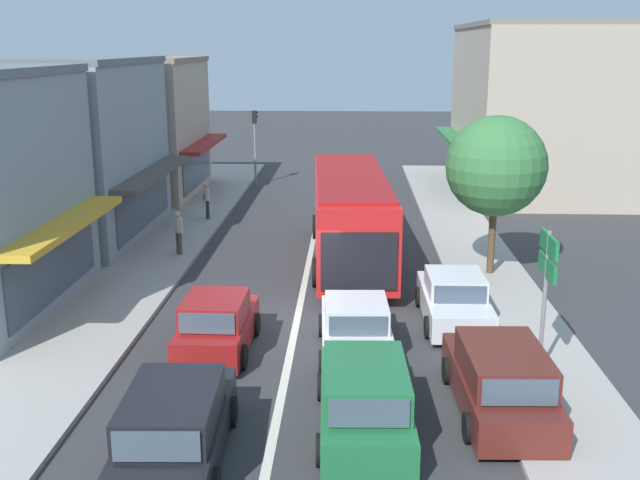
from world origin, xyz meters
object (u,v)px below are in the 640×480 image
Objects in this scene: parked_wagon_kerb_front at (500,381)px; parked_sedan_kerb_second at (454,300)px; hatchback_behind_bus_mid at (217,326)px; directional_road_sign at (547,269)px; city_bus at (350,211)px; pedestrian_browsing_midblock at (178,230)px; sedan_adjacent_lane_trail at (356,330)px; wagon_queue_gap_filler at (176,427)px; street_tree_right at (496,166)px; wagon_queue_far_back at (364,399)px; traffic_light_downstreet at (255,135)px; pedestrian_with_handbag_near at (207,198)px.

parked_wagon_kerb_front is 1.08× the size of parked_sedan_kerb_second.
directional_road_sign is at bearing -8.66° from hatchback_behind_bus_mid.
city_bus is 6.42m from pedestrian_browsing_midblock.
hatchback_behind_bus_mid reaches higher than sedan_adjacent_lane_trail.
directional_road_sign is (7.79, 4.12, 1.96)m from wagon_queue_gap_filler.
wagon_queue_gap_filler is at bearing -122.87° from sedan_adjacent_lane_trail.
city_bus is 2.94× the size of hatchback_behind_bus_mid.
wagon_queue_gap_filler is at bearing -103.10° from city_bus.
pedestrian_browsing_midblock is at bearing 129.30° from parked_wagon_kerb_front.
pedestrian_browsing_midblock is at bearing 108.89° from hatchback_behind_bus_mid.
parked_wagon_kerb_front is at bearing -24.68° from hatchback_behind_bus_mid.
wagon_queue_far_back is at bearing -112.27° from street_tree_right.
traffic_light_downstreet reaches higher than directional_road_sign.
wagon_queue_far_back is 5.43m from directional_road_sign.
city_bus is 15.93m from traffic_light_downstreet.
sedan_adjacent_lane_trail is 1.02× the size of traffic_light_downstreet.
directional_road_sign is (4.22, 2.81, 1.96)m from wagon_queue_far_back.
street_tree_right is at bearing 88.22° from directional_road_sign.
city_bus is 2.41× the size of wagon_queue_far_back.
city_bus is at bearing 91.56° from wagon_queue_far_back.
hatchback_behind_bus_mid is at bearing -78.28° from pedestrian_with_handbag_near.
city_bus is 2.57× the size of sedan_adjacent_lane_trail.
hatchback_behind_bus_mid is 3.57m from sedan_adjacent_lane_trail.
traffic_light_downstreet is at bearing 83.36° from pedestrian_with_handbag_near.
traffic_light_downstreet is (-1.99, 23.50, 2.15)m from hatchback_behind_bus_mid.
pedestrian_with_handbag_near is at bearing 114.25° from sedan_adjacent_lane_trail.
hatchback_behind_bus_mid is 14.90m from pedestrian_with_handbag_near.
parked_wagon_kerb_front is (3.26, -11.58, -1.14)m from city_bus.
sedan_adjacent_lane_trail is 4.97m from directional_road_sign.
street_tree_right is 11.65m from pedestrian_browsing_midblock.
wagon_queue_far_back is at bearing -87.71° from sedan_adjacent_lane_trail.
parked_sedan_kerb_second is (2.81, 2.46, 0.00)m from sedan_adjacent_lane_trail.
street_tree_right reaches higher than pedestrian_browsing_midblock.
pedestrian_with_handbag_near is at bearing -96.64° from traffic_light_downstreet.
wagon_queue_gap_filler is at bearing -88.27° from hatchback_behind_bus_mid.
pedestrian_with_handbag_near is at bearing 90.45° from pedestrian_browsing_midblock.
pedestrian_browsing_midblock is (-3.14, 14.03, 0.32)m from wagon_queue_gap_filler.
directional_road_sign is at bearing -42.22° from pedestrian_browsing_midblock.
pedestrian_with_handbag_near reaches higher than wagon_queue_far_back.
city_bus is 2.61× the size of traffic_light_downstreet.
street_tree_right reaches higher than traffic_light_downstreet.
parked_wagon_kerb_front is 5.46m from parked_sedan_kerb_second.
pedestrian_browsing_midblock reaches higher than parked_wagon_kerb_front.
parked_wagon_kerb_front is 1.09× the size of traffic_light_downstreet.
city_bus is 6.73× the size of pedestrian_with_handbag_near.
city_bus is 14.28m from wagon_queue_gap_filler.
traffic_light_downstreet is (-5.37, 14.97, 0.97)m from city_bus.
pedestrian_with_handbag_near is (-10.97, 15.79, -1.64)m from directional_road_sign.
hatchback_behind_bus_mid is 8.28m from directional_road_sign.
parked_sedan_kerb_second is 4.44m from directional_road_sign.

